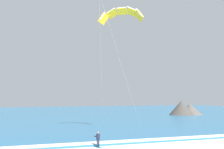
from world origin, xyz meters
TOP-DOWN VIEW (x-y plane):
  - sea at (0.00, 71.18)m, footprint 200.00×120.00m
  - surf_foam at (0.00, 12.18)m, footprint 200.00×1.67m
  - surfboard at (-4.13, 10.63)m, footprint 0.89×1.47m
  - kitesurfer at (-4.13, 10.64)m, footprint 0.64×0.63m
  - kite_primary at (1.82, 19.14)m, footprint 8.46×10.11m
  - headland_right at (34.03, 50.08)m, footprint 11.16×9.41m

SIDE VIEW (x-z plane):
  - surfboard at x=-4.13m, z-range -0.02..0.07m
  - sea at x=0.00m, z-range 0.00..0.20m
  - surf_foam at x=0.00m, z-range 0.20..0.24m
  - kitesurfer at x=-4.13m, z-range 0.10..1.79m
  - headland_right at x=34.03m, z-range -0.46..3.96m
  - kite_primary at x=1.82m, z-range 9.09..27.13m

